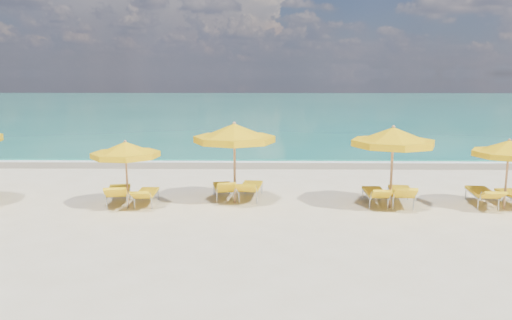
{
  "coord_description": "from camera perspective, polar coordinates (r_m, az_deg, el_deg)",
  "views": [
    {
      "loc": [
        0.26,
        -14.66,
        4.0
      ],
      "look_at": [
        0.0,
        1.5,
        1.2
      ],
      "focal_mm": 35.0,
      "sensor_mm": 36.0,
      "label": 1
    }
  ],
  "objects": [
    {
      "name": "ground_plane",
      "position": [
        15.2,
        -0.09,
        -5.43
      ],
      "size": [
        120.0,
        120.0,
        0.0
      ],
      "primitive_type": "plane",
      "color": "beige"
    },
    {
      "name": "ocean",
      "position": [
        62.79,
        0.7,
        6.18
      ],
      "size": [
        120.0,
        80.0,
        0.3
      ],
      "primitive_type": "cube",
      "color": "#157763",
      "rests_on": "ground"
    },
    {
      "name": "wet_sand_band",
      "position": [
        22.42,
        0.25,
        -0.45
      ],
      "size": [
        120.0,
        2.6,
        0.01
      ],
      "primitive_type": "cube",
      "color": "tan",
      "rests_on": "ground"
    },
    {
      "name": "foam_line",
      "position": [
        23.21,
        0.27,
        -0.1
      ],
      "size": [
        120.0,
        1.2,
        0.03
      ],
      "primitive_type": "cube",
      "color": "white",
      "rests_on": "ground"
    },
    {
      "name": "whitecap_near",
      "position": [
        32.52,
        -10.19,
        2.61
      ],
      "size": [
        14.0,
        0.36,
        0.05
      ],
      "primitive_type": "cube",
      "color": "white",
      "rests_on": "ground"
    },
    {
      "name": "whitecap_far",
      "position": [
        39.63,
        12.22,
        3.81
      ],
      "size": [
        18.0,
        0.3,
        0.05
      ],
      "primitive_type": "cube",
      "color": "white",
      "rests_on": "ground"
    },
    {
      "name": "umbrella_2",
      "position": [
        15.28,
        -14.68,
        1.09
      ],
      "size": [
        2.51,
        2.51,
        2.07
      ],
      "rotation": [
        0.0,
        0.0,
        0.27
      ],
      "color": "tan",
      "rests_on": "ground"
    },
    {
      "name": "umbrella_3",
      "position": [
        15.33,
        -2.48,
        3.01
      ],
      "size": [
        2.64,
        2.64,
        2.56
      ],
      "rotation": [
        0.0,
        0.0,
        0.04
      ],
      "color": "tan",
      "rests_on": "ground"
    },
    {
      "name": "umbrella_4",
      "position": [
        15.28,
        15.4,
        2.49
      ],
      "size": [
        2.51,
        2.51,
        2.51
      ],
      "rotation": [
        0.0,
        0.0,
        0.01
      ],
      "color": "tan",
      "rests_on": "ground"
    },
    {
      "name": "umbrella_5",
      "position": [
        16.43,
        26.93,
        1.12
      ],
      "size": [
        2.33,
        2.33,
        2.13
      ],
      "rotation": [
        0.0,
        0.0,
        -0.12
      ],
      "color": "tan",
      "rests_on": "ground"
    },
    {
      "name": "lounger_2_left",
      "position": [
        16.1,
        -15.43,
        -4.03
      ],
      "size": [
        1.05,
        2.12,
        0.82
      ],
      "rotation": [
        0.0,
        0.0,
        0.2
      ],
      "color": "#A5A8AD",
      "rests_on": "ground"
    },
    {
      "name": "lounger_2_right",
      "position": [
        15.83,
        -12.41,
        -4.26
      ],
      "size": [
        0.64,
        1.79,
        0.68
      ],
      "rotation": [
        0.0,
        0.0,
        0.04
      ],
      "color": "#A5A8AD",
      "rests_on": "ground"
    },
    {
      "name": "lounger_3_left",
      "position": [
        16.24,
        -3.73,
        -3.66
      ],
      "size": [
        0.9,
        1.85,
        0.77
      ],
      "rotation": [
        0.0,
        0.0,
        0.18
      ],
      "color": "#A5A8AD",
      "rests_on": "ground"
    },
    {
      "name": "lounger_3_right",
      "position": [
        16.19,
        -0.63,
        -3.64
      ],
      "size": [
        0.85,
        2.02,
        0.76
      ],
      "rotation": [
        0.0,
        0.0,
        -0.12
      ],
      "color": "#A5A8AD",
      "rests_on": "ground"
    },
    {
      "name": "lounger_4_left",
      "position": [
        15.91,
        13.46,
        -4.19
      ],
      "size": [
        0.65,
        1.86,
        0.74
      ],
      "rotation": [
        0.0,
        0.0,
        -0.02
      ],
      "color": "#A5A8AD",
      "rests_on": "ground"
    },
    {
      "name": "lounger_4_right",
      "position": [
        16.05,
        16.23,
        -4.11
      ],
      "size": [
        0.94,
        2.09,
        0.83
      ],
      "rotation": [
        0.0,
        0.0,
        -0.15
      ],
      "color": "#A5A8AD",
      "rests_on": "ground"
    },
    {
      "name": "lounger_5_left",
      "position": [
        16.88,
        24.42,
        -3.96
      ],
      "size": [
        0.85,
        2.05,
        0.74
      ],
      "rotation": [
        0.0,
        0.0,
        -0.11
      ],
      "color": "#A5A8AD",
      "rests_on": "ground"
    }
  ]
}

